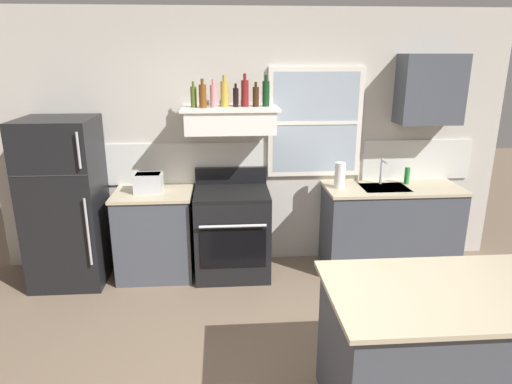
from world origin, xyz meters
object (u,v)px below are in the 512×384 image
bottle_red_label_wine (245,93)px  bottle_balsamic_dark (236,97)px  bottle_amber_wine (203,96)px  paper_towel_roll (340,175)px  toaster (148,182)px  kitchen_island (436,355)px  bottle_rose_pink (214,96)px  dish_soap_bottle (407,176)px  bottle_brown_stout (256,96)px  stove_range (232,232)px  refrigerator (65,203)px  bottle_dark_green_wine (266,93)px  bottle_olive_oil_square (194,96)px  bottle_champagne_gold_foil (225,93)px

bottle_red_label_wine → bottle_balsamic_dark: bearing=-169.3°
bottle_amber_wine → paper_towel_roll: bottle_amber_wine is taller
toaster → paper_towel_roll: (1.96, -0.00, 0.04)m
toaster → kitchen_island: (2.06, -2.15, -0.55)m
bottle_rose_pink → dish_soap_bottle: bottle_rose_pink is taller
dish_soap_bottle → bottle_red_label_wine: bearing=179.8°
bottle_rose_pink → bottle_brown_stout: (0.42, 0.03, -0.01)m
bottle_brown_stout → kitchen_island: (0.97, -2.24, -1.39)m
stove_range → bottle_amber_wine: size_ratio=3.93×
toaster → bottle_amber_wine: (0.57, 0.02, 0.85)m
bottle_balsamic_dark → dish_soap_bottle: size_ratio=1.26×
refrigerator → bottle_red_label_wine: 2.09m
bottle_dark_green_wine → kitchen_island: size_ratio=0.22×
bottle_amber_wine → bottle_red_label_wine: (0.41, 0.08, 0.02)m
bottle_red_label_wine → toaster: bearing=-174.1°
bottle_olive_oil_square → bottle_balsamic_dark: 0.41m
stove_range → paper_towel_roll: bearing=1.9°
stove_range → bottle_dark_green_wine: (0.36, 0.15, 1.41)m
bottle_dark_green_wine → kitchen_island: bearing=-69.1°
bottle_rose_pink → paper_towel_roll: (1.28, -0.06, -0.81)m
toaster → stove_range: 1.00m
bottle_red_label_wine → paper_towel_roll: (0.97, -0.10, -0.83)m
bottle_dark_green_wine → stove_range: bearing=-157.6°
bottle_balsamic_dark → bottle_dark_green_wine: size_ratio=0.74×
bottle_red_label_wine → dish_soap_bottle: bearing=-0.2°
bottle_dark_green_wine → dish_soap_bottle: bearing=-0.4°
stove_range → bottle_olive_oil_square: 1.43m
bottle_amber_wine → bottle_balsamic_dark: size_ratio=1.22×
refrigerator → bottle_amber_wine: bottle_amber_wine is taller
bottle_balsamic_dark → dish_soap_bottle: bearing=0.4°
bottle_champagne_gold_foil → bottle_brown_stout: 0.31m
bottle_olive_oil_square → kitchen_island: (1.58, -2.22, -1.39)m
bottle_dark_green_wine → bottle_brown_stout: bearing=-168.2°
paper_towel_roll → dish_soap_bottle: (0.76, 0.10, -0.04)m
toaster → bottle_olive_oil_square: 0.97m
bottle_rose_pink → bottle_red_label_wine: bottle_red_label_wine is taller
stove_range → bottle_red_label_wine: bottle_red_label_wine is taller
bottle_brown_stout → paper_towel_roll: bottle_brown_stout is taller
bottle_amber_wine → bottle_balsamic_dark: bottle_amber_wine is taller
refrigerator → toaster: 0.84m
bottle_rose_pink → bottle_red_label_wine: size_ratio=0.84×
bottle_dark_green_wine → bottle_rose_pink: bearing=-174.8°
stove_range → bottle_rose_pink: 1.41m
bottle_olive_oil_square → bottle_amber_wine: size_ratio=0.90×
bottle_rose_pink → bottle_dark_green_wine: bottle_dark_green_wine is taller
bottle_olive_oil_square → toaster: bearing=-171.2°
bottle_balsamic_dark → dish_soap_bottle: 2.01m
stove_range → bottle_red_label_wine: size_ratio=3.41×
bottle_olive_oil_square → bottle_red_label_wine: bottle_red_label_wine is taller
paper_towel_roll → dish_soap_bottle: paper_towel_roll is taller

